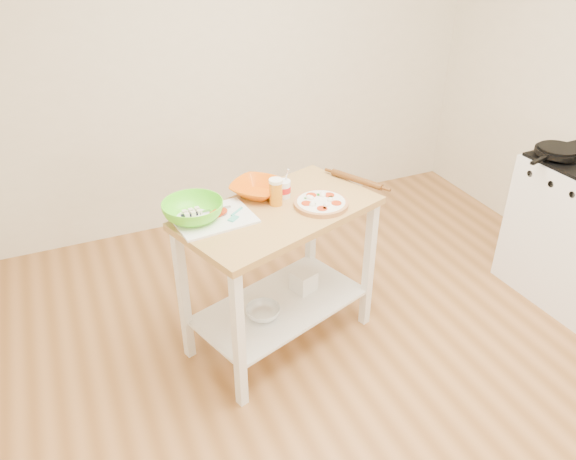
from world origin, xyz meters
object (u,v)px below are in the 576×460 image
at_px(yogurt_tub, 283,189).
at_px(shelf_bin, 303,281).
at_px(knife, 199,213).
at_px(rolling_pin, 357,180).
at_px(prep_island, 279,250).
at_px(skillet, 557,151).
at_px(pizza, 321,203).
at_px(spatula, 235,215).
at_px(beer_pint, 276,192).
at_px(cutting_board, 213,218).
at_px(green_bowl, 193,211).
at_px(orange_bowl, 258,189).
at_px(shelf_glass_bowl, 263,312).

xyz_separation_m(yogurt_tub, shelf_bin, (0.11, -0.05, -0.63)).
bearing_deg(knife, rolling_pin, 1.99).
bearing_deg(rolling_pin, prep_island, -167.72).
xyz_separation_m(skillet, pizza, (-1.60, 0.08, -0.06)).
xyz_separation_m(pizza, spatula, (-0.47, 0.06, -0.00)).
relative_size(skillet, rolling_pin, 1.26).
xyz_separation_m(knife, beer_pint, (0.42, -0.04, 0.06)).
height_order(beer_pint, shelf_bin, beer_pint).
distance_m(cutting_board, beer_pint, 0.37).
relative_size(cutting_board, beer_pint, 2.86).
distance_m(prep_island, knife, 0.50).
distance_m(skillet, rolling_pin, 1.31).
bearing_deg(prep_island, yogurt_tub, 57.82).
relative_size(green_bowl, beer_pint, 2.11).
bearing_deg(pizza, knife, 166.53).
bearing_deg(orange_bowl, pizza, -43.96).
height_order(knife, yogurt_tub, yogurt_tub).
xyz_separation_m(spatula, knife, (-0.17, 0.09, 0.00)).
bearing_deg(skillet, yogurt_tub, 156.42).
bearing_deg(rolling_pin, shelf_glass_bowl, -164.68).
xyz_separation_m(skillet, rolling_pin, (-1.28, 0.25, -0.06)).
bearing_deg(yogurt_tub, rolling_pin, -1.18).
distance_m(prep_island, shelf_glass_bowl, 0.38).
distance_m(cutting_board, shelf_glass_bowl, 0.66).
relative_size(beer_pint, yogurt_tub, 0.85).
bearing_deg(shelf_glass_bowl, beer_pint, 42.58).
bearing_deg(spatula, knife, 113.91).
xyz_separation_m(beer_pint, yogurt_tub, (0.07, 0.06, -0.03)).
bearing_deg(shelf_glass_bowl, orange_bowl, 71.58).
height_order(skillet, shelf_bin, skillet).
bearing_deg(shelf_glass_bowl, pizza, 3.27).
relative_size(beer_pint, shelf_bin, 1.17).
relative_size(pizza, rolling_pin, 0.88).
height_order(cutting_board, shelf_glass_bowl, cutting_board).
bearing_deg(spatula, beer_pint, -26.48).
bearing_deg(skillet, cutting_board, 160.22).
xyz_separation_m(spatula, yogurt_tub, (0.32, 0.11, 0.03)).
bearing_deg(prep_island, knife, 165.49).
bearing_deg(pizza, skillet, -2.92).
bearing_deg(prep_island, skillet, -4.01).
xyz_separation_m(skillet, shelf_glass_bowl, (-1.96, 0.06, -0.68)).
bearing_deg(yogurt_tub, shelf_glass_bowl, -137.65).
relative_size(spatula, yogurt_tub, 0.74).
relative_size(spatula, green_bowl, 0.41).
relative_size(yogurt_tub, shelf_glass_bowl, 0.88).
bearing_deg(beer_pint, knife, 174.25).
bearing_deg(orange_bowl, skillet, -10.30).
height_order(orange_bowl, yogurt_tub, yogurt_tub).
distance_m(pizza, rolling_pin, 0.36).
height_order(skillet, knife, skillet).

